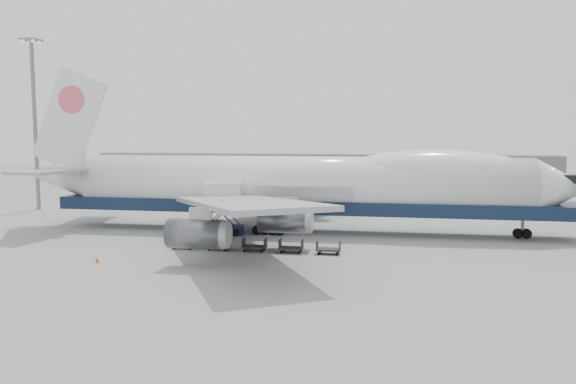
# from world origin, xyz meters

# --- Properties ---
(ground) EXTENTS (260.00, 260.00, 0.00)m
(ground) POSITION_xyz_m (0.00, 0.00, 0.00)
(ground) COLOR gray
(ground) RESTS_ON ground
(apron_line) EXTENTS (60.00, 0.15, 0.01)m
(apron_line) POSITION_xyz_m (0.00, -6.00, 0.01)
(apron_line) COLOR gold
(apron_line) RESTS_ON ground
(hangar) EXTENTS (110.00, 8.00, 7.00)m
(hangar) POSITION_xyz_m (-10.00, 70.00, 3.50)
(hangar) COLOR slate
(hangar) RESTS_ON ground
(floodlight_mast) EXTENTS (2.40, 2.40, 25.43)m
(floodlight_mast) POSITION_xyz_m (-42.00, 24.00, 14.27)
(floodlight_mast) COLOR slate
(floodlight_mast) RESTS_ON ground
(airliner) EXTENTS (67.00, 55.30, 19.98)m
(airliner) POSITION_xyz_m (0.64, 12.00, 5.62)
(airliner) COLOR white
(airliner) RESTS_ON ground
(catering_truck) EXTENTS (4.87, 3.73, 6.00)m
(catering_truck) POSITION_xyz_m (-8.17, 8.52, 3.43)
(catering_truck) COLOR #181D48
(catering_truck) RESTS_ON ground
(traffic_cone) EXTENTS (0.36, 0.36, 0.52)m
(traffic_cone) POSITION_xyz_m (-15.30, -6.99, 0.25)
(traffic_cone) COLOR #EA440C
(traffic_cone) RESTS_ON ground
(dolly_0) EXTENTS (2.30, 1.35, 1.30)m
(dolly_0) POSITION_xyz_m (-9.79, 0.16, 0.53)
(dolly_0) COLOR #2D2D30
(dolly_0) RESTS_ON ground
(dolly_1) EXTENTS (2.30, 1.35, 1.30)m
(dolly_1) POSITION_xyz_m (-6.14, 0.16, 0.53)
(dolly_1) COLOR #2D2D30
(dolly_1) RESTS_ON ground
(dolly_2) EXTENTS (2.30, 1.35, 1.30)m
(dolly_2) POSITION_xyz_m (-2.50, 0.16, 0.53)
(dolly_2) COLOR #2D2D30
(dolly_2) RESTS_ON ground
(dolly_3) EXTENTS (2.30, 1.35, 1.30)m
(dolly_3) POSITION_xyz_m (1.15, 0.16, 0.53)
(dolly_3) COLOR #2D2D30
(dolly_3) RESTS_ON ground
(dolly_4) EXTENTS (2.30, 1.35, 1.30)m
(dolly_4) POSITION_xyz_m (4.80, 0.16, 0.53)
(dolly_4) COLOR #2D2D30
(dolly_4) RESTS_ON ground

